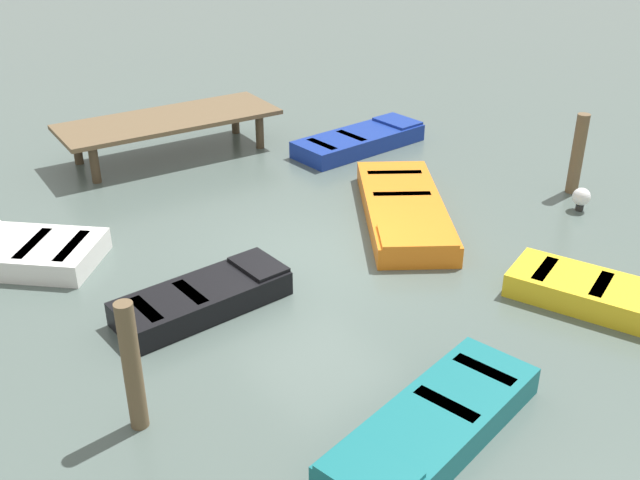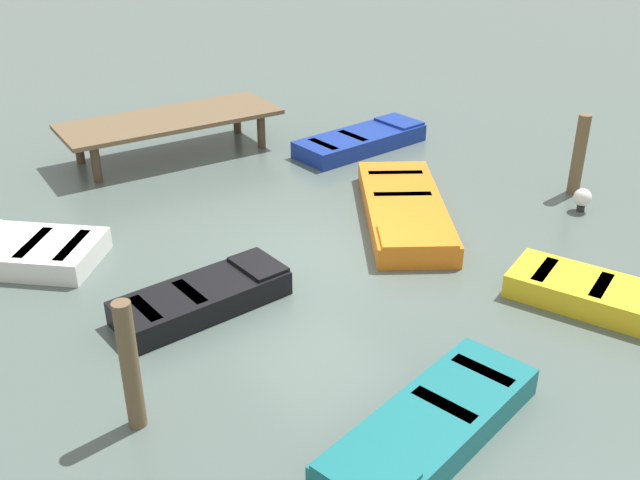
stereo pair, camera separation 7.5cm
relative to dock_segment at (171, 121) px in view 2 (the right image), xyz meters
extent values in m
plane|color=#4C5B56|center=(-0.49, -6.21, -0.84)|extent=(80.00, 80.00, 0.00)
cube|color=brown|center=(0.00, 0.00, 0.06)|extent=(5.30, 2.50, 0.10)
cylinder|color=#473927|center=(2.11, 0.42, -0.42)|extent=(0.20, 0.20, 0.85)
cylinder|color=#473927|center=(1.95, -0.90, -0.42)|extent=(0.20, 0.20, 0.85)
cylinder|color=#473927|center=(-1.95, 0.90, -0.42)|extent=(0.20, 0.20, 0.85)
cylinder|color=#473927|center=(-2.11, -0.42, -0.42)|extent=(0.20, 0.20, 0.85)
cube|color=orange|center=(1.82, -6.01, -0.64)|extent=(3.67, 4.19, 0.40)
cube|color=black|center=(1.82, -6.01, -0.50)|extent=(3.04, 3.50, 0.04)
cube|color=orange|center=(0.85, -7.29, -0.41)|extent=(1.61, 1.53, 0.06)
cube|color=black|center=(2.00, -5.76, -0.46)|extent=(1.05, 0.86, 0.04)
cube|color=black|center=(2.69, -4.85, -0.46)|extent=(1.05, 0.86, 0.04)
cube|color=gold|center=(2.01, -10.49, -0.64)|extent=(2.08, 3.47, 0.40)
cube|color=#4C3319|center=(2.01, -10.49, -0.50)|extent=(1.70, 2.92, 0.04)
cube|color=#42301E|center=(1.93, -10.25, -0.46)|extent=(0.90, 0.46, 0.04)
cube|color=#42301E|center=(1.66, -9.40, -0.46)|extent=(0.90, 0.46, 0.04)
cube|color=#14666B|center=(-2.35, -10.69, -0.64)|extent=(3.45, 1.63, 0.40)
cube|color=beige|center=(-2.35, -10.69, -0.50)|extent=(2.92, 1.31, 0.04)
cube|color=#14666B|center=(-3.63, -10.89, -0.41)|extent=(0.88, 1.10, 0.06)
cube|color=#9B9789|center=(-2.11, -10.65, -0.46)|extent=(0.34, 0.88, 0.04)
cube|color=#9B9789|center=(-1.21, -10.50, -0.46)|extent=(0.34, 0.88, 0.04)
cube|color=navy|center=(3.79, -2.50, -0.64)|extent=(3.40, 1.24, 0.40)
cube|color=silver|center=(3.79, -2.50, -0.50)|extent=(2.89, 0.97, 0.04)
cube|color=navy|center=(5.11, -2.49, -0.41)|extent=(0.75, 1.09, 0.06)
cube|color=#A4A49F|center=(3.53, -2.50, -0.46)|extent=(0.21, 0.94, 0.04)
cube|color=#A4A49F|center=(2.60, -2.51, -0.46)|extent=(0.21, 0.94, 0.04)
cube|color=black|center=(-2.99, -6.36, -0.64)|extent=(2.77, 1.07, 0.40)
cube|color=gray|center=(-2.99, -6.36, -0.50)|extent=(2.35, 0.84, 0.04)
cube|color=black|center=(-1.92, -6.37, -0.41)|extent=(0.61, 0.95, 0.06)
cube|color=#776E5D|center=(-3.20, -6.36, -0.46)|extent=(0.20, 0.82, 0.04)
cube|color=#776E5D|center=(-3.96, -6.36, -0.46)|extent=(0.20, 0.82, 0.04)
cube|color=silver|center=(-4.63, -3.05, -0.64)|extent=(2.88, 2.92, 0.40)
cube|color=#334772|center=(-4.63, -3.05, -0.50)|extent=(2.37, 2.41, 0.04)
cube|color=navy|center=(-4.49, -3.20, -0.46)|extent=(0.98, 0.94, 0.04)
cube|color=navy|center=(-4.00, -3.72, -0.46)|extent=(0.98, 0.94, 0.04)
cylinder|color=brown|center=(-5.02, -8.18, 0.06)|extent=(0.23, 0.23, 1.80)
cylinder|color=brown|center=(5.54, -7.36, 0.02)|extent=(0.26, 0.26, 1.72)
cylinder|color=#262626|center=(4.86, -8.00, -0.78)|extent=(0.16, 0.16, 0.12)
sphere|color=white|center=(4.86, -8.00, -0.54)|extent=(0.36, 0.36, 0.36)
camera|label=1|loc=(-7.79, -15.14, 5.48)|focal=41.27mm
camera|label=2|loc=(-7.73, -15.18, 5.48)|focal=41.27mm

